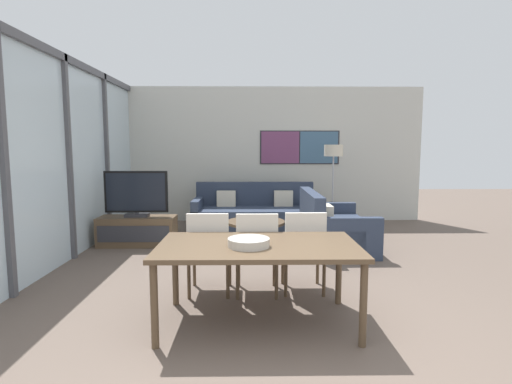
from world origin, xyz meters
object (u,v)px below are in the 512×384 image
object	(u,v)px
dining_chair_centre	(257,249)
fruit_bowl	(249,242)
dining_chair_left	(209,248)
dining_chair_right	(304,247)
tv_console	(137,231)
television	(136,194)
sofa_side	(331,230)
dining_table	(258,251)
sofa_main	(255,215)
floor_lamp	(333,157)
coffee_table	(256,227)

from	to	relation	value
dining_chair_centre	fruit_bowl	bearing A→B (deg)	-96.14
dining_chair_left	dining_chair_right	size ratio (longest dim) A/B	1.00
tv_console	dining_chair_left	world-z (taller)	dining_chair_left
television	dining_chair_left	bearing A→B (deg)	-57.68
sofa_side	tv_console	bearing A→B (deg)	86.75
tv_console	dining_table	distance (m)	3.44
sofa_main	dining_chair_right	distance (m)	3.39
sofa_side	dining_chair_left	xyz separation A→B (m)	(-1.69, -1.99, 0.23)
sofa_side	fruit_bowl	world-z (taller)	sofa_side
television	sofa_side	xyz separation A→B (m)	(3.05, -0.17, -0.54)
sofa_side	floor_lamp	size ratio (longest dim) A/B	0.99
dining_chair_left	floor_lamp	xyz separation A→B (m)	(2.02, 3.50, 0.87)
television	dining_chair_right	world-z (taller)	television
tv_console	television	xyz separation A→B (m)	(0.00, 0.00, 0.59)
dining_chair_centre	fruit_bowl	world-z (taller)	dining_chair_centre
coffee_table	dining_chair_left	bearing A→B (deg)	-104.55
dining_chair_right	fruit_bowl	world-z (taller)	dining_chair_right
tv_console	fruit_bowl	distance (m)	3.49
dining_table	fruit_bowl	distance (m)	0.16
dining_table	dining_chair_centre	world-z (taller)	dining_chair_centre
tv_console	television	world-z (taller)	television
coffee_table	dining_chair_centre	xyz separation A→B (m)	(-0.02, -2.04, 0.19)
coffee_table	dining_table	distance (m)	2.73
television	dining_chair_left	size ratio (longest dim) A/B	1.11
sofa_main	fruit_bowl	size ratio (longest dim) A/B	6.41
sofa_main	dining_chair_left	size ratio (longest dim) A/B	2.56
tv_console	dining_chair_right	world-z (taller)	dining_chair_right
dining_chair_centre	coffee_table	bearing A→B (deg)	89.44
dining_chair_right	floor_lamp	distance (m)	3.71
sofa_main	coffee_table	world-z (taller)	sofa_main
dining_chair_left	dining_chair_centre	distance (m)	0.50
television	fruit_bowl	distance (m)	3.45
coffee_table	sofa_side	bearing A→B (deg)	-1.15
dining_chair_left	fruit_bowl	size ratio (longest dim) A/B	2.50
dining_table	dining_chair_right	distance (m)	0.91
dining_table	coffee_table	bearing A→B (deg)	89.58
dining_table	dining_chair_centre	bearing A→B (deg)	90.00
sofa_side	dining_chair_centre	world-z (taller)	dining_chair_centre
dining_chair_left	dining_chair_right	world-z (taller)	same
sofa_side	dining_chair_left	world-z (taller)	dining_chair_left
coffee_table	dining_table	world-z (taller)	dining_table
television	coffee_table	xyz separation A→B (m)	(1.89, -0.15, -0.51)
tv_console	dining_chair_centre	bearing A→B (deg)	-49.46
sofa_main	tv_console	bearing A→B (deg)	-146.86
tv_console	fruit_bowl	xyz separation A→B (m)	(1.79, -2.95, 0.53)
tv_console	coffee_table	size ratio (longest dim) A/B	1.33
coffee_table	tv_console	bearing A→B (deg)	175.46
dining_chair_left	fruit_bowl	bearing A→B (deg)	-62.03
fruit_bowl	television	bearing A→B (deg)	121.19
sofa_side	floor_lamp	bearing A→B (deg)	-12.48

